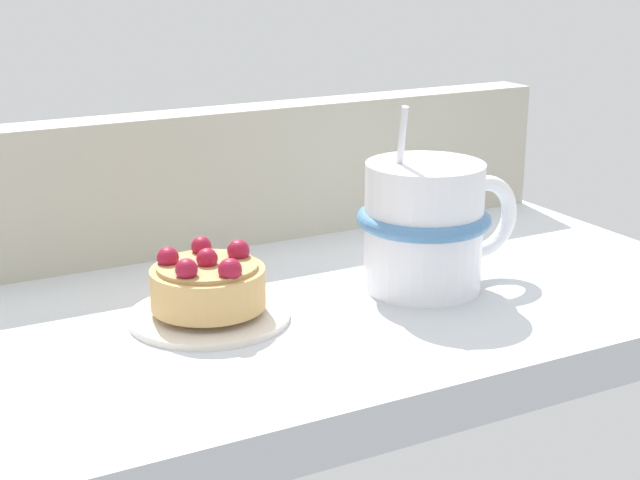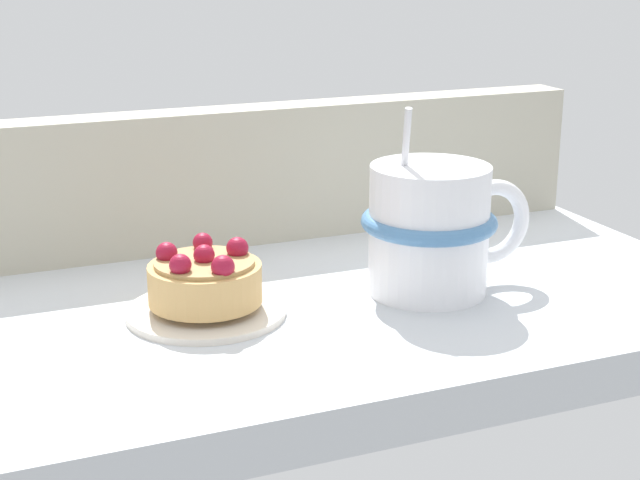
{
  "view_description": "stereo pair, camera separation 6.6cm",
  "coord_description": "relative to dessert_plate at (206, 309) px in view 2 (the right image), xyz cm",
  "views": [
    {
      "loc": [
        -26.62,
        -56.88,
        24.25
      ],
      "look_at": [
        3.37,
        -1.37,
        4.57
      ],
      "focal_mm": 54.46,
      "sensor_mm": 36.0,
      "label": 1
    },
    {
      "loc": [
        -20.65,
        -59.7,
        24.25
      ],
      "look_at": [
        3.37,
        -1.37,
        4.57
      ],
      "focal_mm": 54.46,
      "sensor_mm": 36.0,
      "label": 2
    }
  ],
  "objects": [
    {
      "name": "dessert_plate",
      "position": [
        0.0,
        0.0,
        0.0
      ],
      "size": [
        10.78,
        10.78,
        0.94
      ],
      "color": "silver",
      "rests_on": "ground_plane"
    },
    {
      "name": "window_rail_back",
      "position": [
        4.59,
        15.21,
        5.15
      ],
      "size": [
        66.1,
        3.69,
        11.17
      ],
      "primitive_type": "cube",
      "color": "#B2AD99",
      "rests_on": "ground_plane"
    },
    {
      "name": "ground_plane",
      "position": [
        4.59,
        0.57,
        -1.99
      ],
      "size": [
        67.45,
        32.98,
        3.11
      ],
      "primitive_type": "cube",
      "color": "silver"
    },
    {
      "name": "coffee_mug",
      "position": [
        16.2,
        -1.59,
        4.26
      ],
      "size": [
        13.09,
        9.61,
        13.43
      ],
      "color": "white",
      "rests_on": "ground_plane"
    },
    {
      "name": "raspberry_tart",
      "position": [
        -0.0,
        -0.01,
        2.12
      ],
      "size": [
        7.6,
        7.6,
        4.07
      ],
      "color": "tan",
      "rests_on": "dessert_plate"
    }
  ]
}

